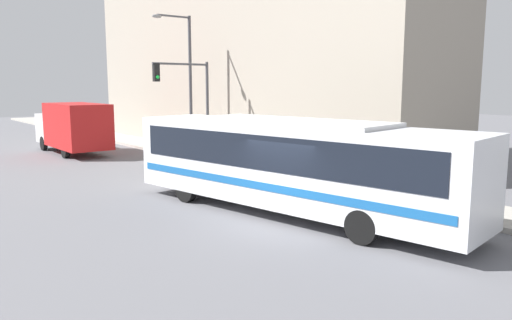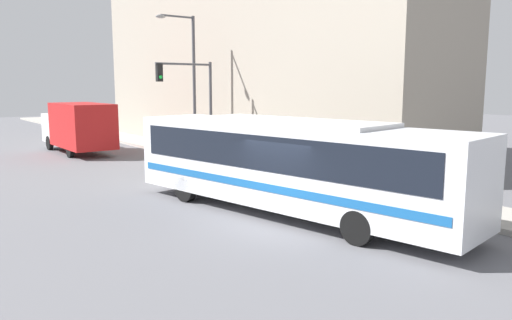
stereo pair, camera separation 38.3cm
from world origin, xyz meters
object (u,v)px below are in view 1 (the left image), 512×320
city_bus (289,160)px  pedestrian_near_corner (260,148)px  delivery_truck (73,126)px  traffic_light_pole (189,93)px  parking_meter (225,147)px  fire_hydrant (287,167)px  street_lamp (186,74)px

city_bus → pedestrian_near_corner: size_ratio=7.00×
delivery_truck → traffic_light_pole: 8.82m
city_bus → parking_meter: city_bus is taller
delivery_truck → traffic_light_pole: size_ratio=1.42×
fire_hydrant → parking_meter: 4.80m
fire_hydrant → pedestrian_near_corner: bearing=75.2°
street_lamp → fire_hydrant: bearing=-89.8°
parking_meter → traffic_light_pole: bearing=117.7°
city_bus → traffic_light_pole: (2.97, 11.20, 1.97)m
delivery_truck → pedestrian_near_corner: 12.79m
traffic_light_pole → pedestrian_near_corner: 4.97m
city_bus → traffic_light_pole: 11.76m
fire_hydrant → parking_meter: bearing=90.0°
traffic_light_pole → street_lamp: size_ratio=0.67×
traffic_light_pole → pedestrian_near_corner: (1.73, -3.83, -2.66)m
fire_hydrant → traffic_light_pole: 7.45m
street_lamp → delivery_truck: bearing=127.9°
traffic_light_pole → parking_meter: traffic_light_pole is taller
delivery_truck → fire_hydrant: 15.18m
delivery_truck → pedestrian_near_corner: (5.34, -11.60, -0.58)m
fire_hydrant → city_bus: bearing=-130.9°
delivery_truck → street_lamp: bearing=-52.1°
traffic_light_pole → parking_meter: 3.47m
delivery_truck → city_bus: bearing=-88.1°
city_bus → delivery_truck: city_bus is taller
delivery_truck → parking_meter: bearing=-64.6°
traffic_light_pole → parking_meter: bearing=-62.3°
fire_hydrant → pedestrian_near_corner: (0.75, 2.82, 0.55)m
fire_hydrant → street_lamp: bearing=90.2°
traffic_light_pole → fire_hydrant: bearing=-81.6°
parking_meter → street_lamp: size_ratio=0.16×
street_lamp → pedestrian_near_corner: 6.85m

